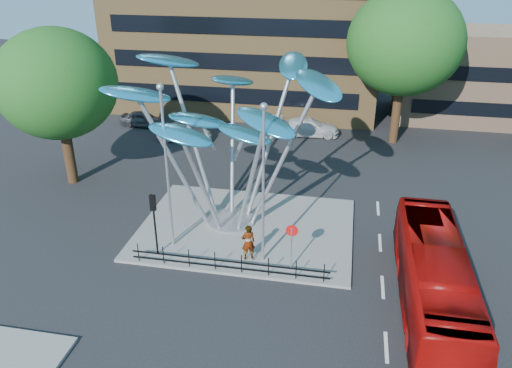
% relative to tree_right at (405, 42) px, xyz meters
% --- Properties ---
extents(ground, '(120.00, 120.00, 0.00)m').
position_rel_tree_right_xyz_m(ground, '(-8.00, -22.00, -8.04)').
color(ground, black).
rests_on(ground, ground).
extents(traffic_island, '(12.00, 9.00, 0.15)m').
position_rel_tree_right_xyz_m(traffic_island, '(-9.00, -16.00, -7.96)').
color(traffic_island, slate).
rests_on(traffic_island, ground).
extents(low_building_near, '(15.00, 8.00, 8.00)m').
position_rel_tree_right_xyz_m(low_building_near, '(8.00, 8.00, -4.04)').
color(low_building_near, tan).
rests_on(low_building_near, ground).
extents(tree_right, '(8.80, 8.80, 12.11)m').
position_rel_tree_right_xyz_m(tree_right, '(0.00, 0.00, 0.00)').
color(tree_right, black).
rests_on(tree_right, ground).
extents(tree_left, '(7.60, 7.60, 10.32)m').
position_rel_tree_right_xyz_m(tree_left, '(-22.00, -12.00, -1.24)').
color(tree_left, black).
rests_on(tree_left, ground).
extents(leaf_sculpture, '(12.72, 9.54, 9.51)m').
position_rel_tree_right_xyz_m(leaf_sculpture, '(-10.07, -15.32, -1.16)').
color(leaf_sculpture, '#9EA0A5').
rests_on(leaf_sculpture, traffic_island).
extents(street_lamp_left, '(0.36, 0.36, 8.80)m').
position_rel_tree_right_xyz_m(street_lamp_left, '(-12.50, -18.50, -2.68)').
color(street_lamp_left, '#9EA0A5').
rests_on(street_lamp_left, traffic_island).
extents(street_lamp_right, '(0.36, 0.36, 8.30)m').
position_rel_tree_right_xyz_m(street_lamp_right, '(-7.50, -19.00, -2.94)').
color(street_lamp_right, '#9EA0A5').
rests_on(street_lamp_right, traffic_island).
extents(traffic_light_island, '(0.28, 0.18, 3.42)m').
position_rel_tree_right_xyz_m(traffic_light_island, '(-13.00, -19.50, -5.42)').
color(traffic_light_island, black).
rests_on(traffic_light_island, traffic_island).
extents(no_entry_sign_island, '(0.60, 0.10, 2.45)m').
position_rel_tree_right_xyz_m(no_entry_sign_island, '(-6.00, -19.48, -6.22)').
color(no_entry_sign_island, '#9EA0A5').
rests_on(no_entry_sign_island, traffic_island).
extents(pedestrian_railing_front, '(10.00, 0.06, 1.00)m').
position_rel_tree_right_xyz_m(pedestrian_railing_front, '(-9.00, -20.30, -7.48)').
color(pedestrian_railing_front, black).
rests_on(pedestrian_railing_front, traffic_island).
extents(red_bus, '(2.64, 11.07, 3.08)m').
position_rel_tree_right_xyz_m(red_bus, '(0.50, -21.03, -6.50)').
color(red_bus, '#A30907').
rests_on(red_bus, ground).
extents(pedestrian, '(0.85, 0.74, 1.96)m').
position_rel_tree_right_xyz_m(pedestrian, '(-8.24, -19.06, -6.91)').
color(pedestrian, gray).
rests_on(pedestrian, traffic_island).
extents(parked_car_left, '(4.12, 1.82, 1.38)m').
position_rel_tree_right_xyz_m(parked_car_left, '(-21.73, -0.23, -7.35)').
color(parked_car_left, '#3C3E43').
rests_on(parked_car_left, ground).
extents(parked_car_mid, '(4.32, 1.59, 1.41)m').
position_rel_tree_right_xyz_m(parked_car_mid, '(-16.95, -3.11, -7.33)').
color(parked_car_mid, '#A8AAAF').
rests_on(parked_car_mid, ground).
extents(parked_car_right, '(5.24, 2.54, 1.47)m').
position_rel_tree_right_xyz_m(parked_car_right, '(-6.97, 0.28, -7.30)').
color(parked_car_right, silver).
rests_on(parked_car_right, ground).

